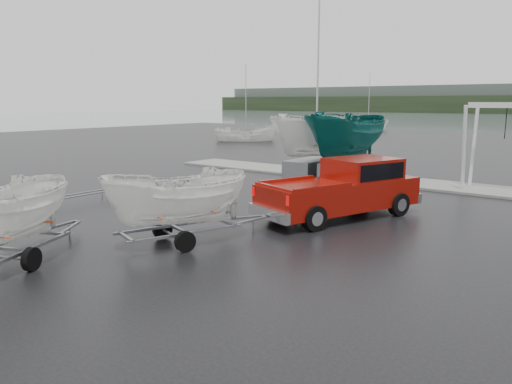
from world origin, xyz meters
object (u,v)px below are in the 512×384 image
at_px(trailer_hitched, 177,152).
at_px(trailer_parked, 1,159).
at_px(pickup_truck, 347,187).
at_px(boat_hoist, 505,135).

relative_size(trailer_hitched, trailer_parked, 0.99).
distance_m(trailer_hitched, trailer_parked, 4.52).
relative_size(pickup_truck, trailer_hitched, 1.32).
xyz_separation_m(trailer_hitched, boat_hoist, (5.49, 14.94, -0.07)).
distance_m(pickup_truck, boat_hoist, 9.37).
xyz_separation_m(pickup_truck, trailer_parked, (-4.12, -10.39, 1.66)).
distance_m(trailer_hitched, boat_hoist, 15.91).
distance_m(pickup_truck, trailer_parked, 11.30).
bearing_deg(pickup_truck, trailer_hitched, -90.00).
relative_size(trailer_hitched, boat_hoist, 1.22).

